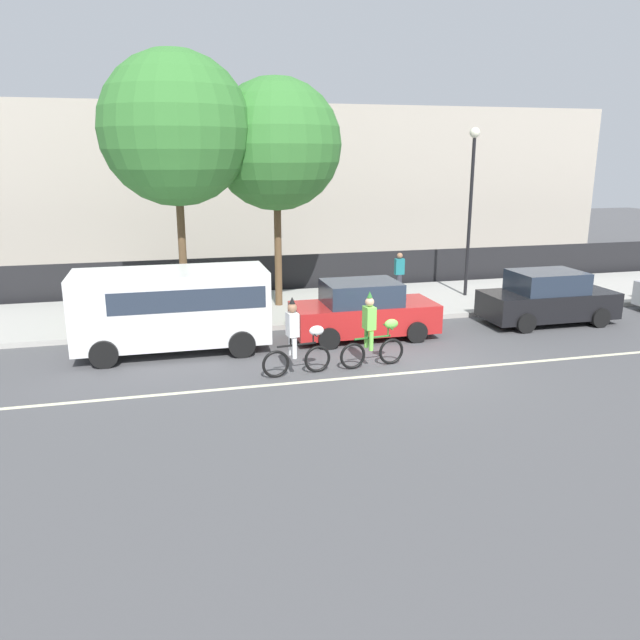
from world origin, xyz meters
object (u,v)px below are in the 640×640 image
Objects in this scene: parked_car_black at (547,299)px; parked_car_red at (363,311)px; parade_cyclist_zebra at (297,341)px; parked_van_white at (174,304)px; pedestrian_onlooker at (399,274)px; parade_cyclist_lime at (373,334)px; street_lamp_post at (471,188)px.

parked_car_red is at bearing -178.98° from parked_car_black.
parade_cyclist_zebra is 3.85m from parked_van_white.
parade_cyclist_lime is at bearing -116.25° from pedestrian_onlooker.
street_lamp_post is 3.90m from pedestrian_onlooker.
parade_cyclist_zebra is 0.47× the size of parked_car_red.
pedestrian_onlooker is at bearing 131.65° from parked_car_black.
parked_car_red is (-6.04, -0.11, 0.00)m from parked_car_black.
street_lamp_post is (5.14, 3.78, 3.21)m from parked_car_red.
parked_van_white is 1.22× the size of parked_car_red.
street_lamp_post is (5.71, 6.30, 3.15)m from parade_cyclist_lime.
street_lamp_post is at bearing 19.91° from parked_van_white.
street_lamp_post reaches higher than parked_car_black.
parade_cyclist_zebra is at bearing -44.31° from parked_van_white.
parade_cyclist_zebra is 1.94m from parade_cyclist_lime.
pedestrian_onlooker is (-3.42, 3.84, 0.23)m from parked_car_black.
pedestrian_onlooker is (2.62, 3.95, 0.23)m from parked_car_red.
parked_car_red is at bearing 77.35° from parade_cyclist_lime.
street_lamp_post reaches higher than pedestrian_onlooker.
parked_van_white reaches higher than parked_car_black.
parade_cyclist_zebra reaches higher than pedestrian_onlooker.
parade_cyclist_zebra is 0.47× the size of parked_car_black.
parked_van_white is (-2.74, 2.67, 0.44)m from parade_cyclist_zebra.
parade_cyclist_lime is 7.21m from pedestrian_onlooker.
pedestrian_onlooker reaches higher than parked_car_red.
street_lamp_post reaches higher than parade_cyclist_lime.
parade_cyclist_zebra is at bearing -162.10° from parked_car_black.
parade_cyclist_lime is 0.47× the size of parked_car_red.
parade_cyclist_lime is at bearing -158.34° from parked_car_black.
street_lamp_post reaches higher than parade_cyclist_zebra.
parade_cyclist_zebra is 1.00× the size of parade_cyclist_lime.
parade_cyclist_zebra is 0.33× the size of street_lamp_post.
parked_van_white is 5.26m from parked_car_red.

